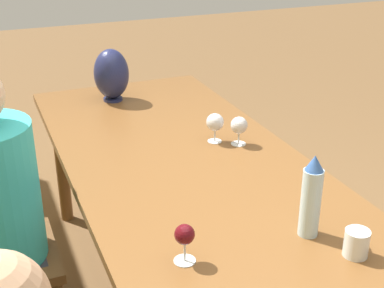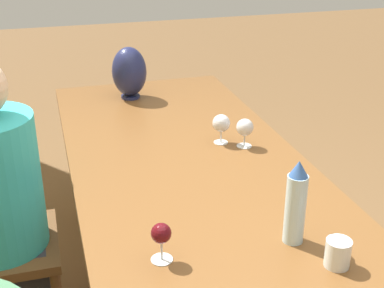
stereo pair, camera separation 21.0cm
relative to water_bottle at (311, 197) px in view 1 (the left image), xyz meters
The scene contains 7 objects.
dining_table 0.41m from the water_bottle, 26.23° to the left, with size 2.86×0.95×0.77m.
water_bottle is the anchor object (origin of this frame).
water_tumbler 0.19m from the water_bottle, 155.92° to the right, with size 0.08×0.08×0.09m.
vase 1.50m from the water_bottle, ahead, with size 0.18×0.18×0.28m.
wine_glass_3 0.72m from the water_bottle, ahead, with size 0.07×0.07×0.13m.
wine_glass_4 0.42m from the water_bottle, 87.78° to the left, with size 0.07×0.07×0.12m.
wine_glass_5 0.78m from the water_bottle, ahead, with size 0.08×0.08×0.13m.
Camera 1 is at (-1.51, 0.73, 1.73)m, focal length 50.00 mm.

